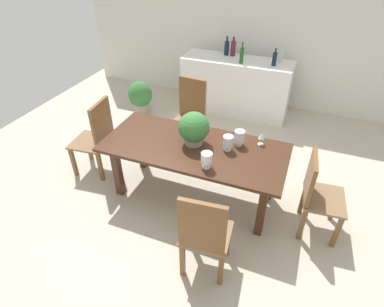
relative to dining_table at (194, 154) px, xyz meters
The scene contains 19 objects.
ground_plane 0.68m from the dining_table, 90.00° to the left, with size 7.04×7.04×0.00m, color #BCB29E.
back_wall 2.94m from the dining_table, 90.00° to the left, with size 6.40×0.10×2.60m, color silver.
dining_table is the anchor object (origin of this frame).
chair_far_left 1.07m from the dining_table, 114.71° to the left, with size 0.48×0.49×1.05m.
chair_head_end 1.32m from the dining_table, behind, with size 0.51×0.49×1.03m.
chair_near_right 1.07m from the dining_table, 64.05° to the right, with size 0.47×0.45×1.00m.
chair_foot_end 1.34m from the dining_table, ahead, with size 0.44×0.50×0.92m.
flower_centerpiece 0.30m from the dining_table, 114.67° to the left, with size 0.34×0.34×0.38m.
crystal_vase_left 0.42m from the dining_table, 10.59° to the left, with size 0.11×0.11×0.17m.
crystal_vase_center_near 0.54m from the dining_table, 24.79° to the left, with size 0.11×0.11×0.18m.
crystal_vase_right 0.45m from the dining_table, 50.41° to the right, with size 0.12×0.12×0.18m.
wine_glass 0.77m from the dining_table, 24.73° to the left, with size 0.07×0.07×0.14m.
kitchen_counter 2.29m from the dining_table, 93.24° to the left, with size 1.80×0.58×0.95m, color silver.
wine_bottle_dark 2.18m from the dining_table, 91.01° to the left, with size 0.06×0.06×0.33m.
wine_bottle_clear 2.48m from the dining_table, 95.96° to the left, with size 0.08×0.08×0.31m.
wine_bottle_tall 2.50m from the dining_table, 98.57° to the left, with size 0.08×0.08×0.30m.
wine_bottle_green 2.51m from the dining_table, 77.88° to the left, with size 0.08×0.08×0.29m.
wine_bottle_amber 2.31m from the dining_table, 78.32° to the left, with size 0.07×0.07×0.26m.
potted_plant_floor 2.32m from the dining_table, 135.00° to the left, with size 0.41×0.41×0.59m.
Camera 1 is at (1.02, -2.91, 2.69)m, focal length 29.32 mm.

